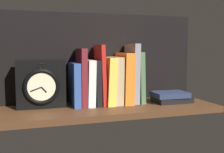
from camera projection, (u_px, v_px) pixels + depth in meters
The scene contains 14 objects.
ground_plane at pixel (111, 109), 116.82cm from camera, with size 88.43×29.14×2.50cm, color #4C2D19.
back_panel at pixel (102, 58), 127.95cm from camera, with size 88.43×1.20×39.32cm, color black.
book_blue_modern at pixel (75, 84), 116.67cm from camera, with size 2.83×14.10×17.92cm, color #2D4C8E.
book_maroon_dawkins at pixel (81, 77), 117.27cm from camera, with size 2.40×13.51×23.82cm, color maroon.
book_white_catcher at pixel (89, 83), 118.43cm from camera, with size 3.02×14.09×19.06cm, color silver.
book_black_skeptic at pixel (95, 82), 119.32cm from camera, with size 2.20×13.81×19.00cm, color black.
book_red_requiem at pixel (100, 75), 119.68cm from camera, with size 1.64×13.07×25.35cm, color red.
book_yellow_seinlanguage at pixel (107, 81), 120.81cm from camera, with size 3.35×15.65×20.00cm, color gold.
book_tan_shortstories at pixel (115, 80), 121.97cm from camera, with size 3.69×13.80×20.19cm, color tan.
book_orange_pandolfini at pixel (124, 78), 123.17cm from camera, with size 4.13×15.57×21.91cm, color orange.
book_gray_chess at pixel (132, 73), 124.10cm from camera, with size 2.61×12.89×25.85cm, color gray.
book_green_romantic at pixel (137, 77), 125.09cm from camera, with size 2.07×12.86×22.23cm, color #476B44.
framed_clock at pixel (41, 84), 112.65cm from camera, with size 19.25×7.64×19.25cm.
book_stack_side at pixel (171, 97), 124.78cm from camera, with size 16.87×11.69×4.66cm.
Camera 1 is at (-35.18, -109.35, 23.93)cm, focal length 45.21 mm.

